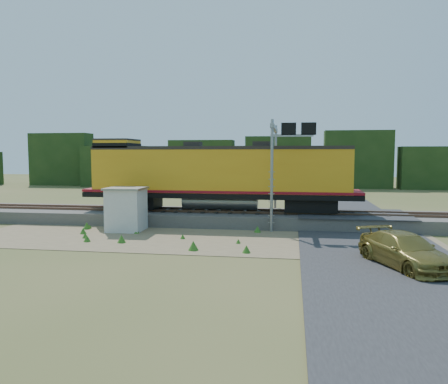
% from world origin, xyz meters
% --- Properties ---
extents(ground, '(140.00, 140.00, 0.00)m').
position_xyz_m(ground, '(0.00, 0.00, 0.00)').
color(ground, '#475123').
rests_on(ground, ground).
extents(ballast, '(70.00, 5.00, 0.80)m').
position_xyz_m(ballast, '(0.00, 6.00, 0.40)').
color(ballast, slate).
rests_on(ballast, ground).
extents(rails, '(70.00, 1.54, 0.16)m').
position_xyz_m(rails, '(0.00, 6.00, 0.88)').
color(rails, brown).
rests_on(rails, ballast).
extents(dirt_shoulder, '(26.00, 8.00, 0.03)m').
position_xyz_m(dirt_shoulder, '(-2.00, 0.50, 0.01)').
color(dirt_shoulder, '#8C7754').
rests_on(dirt_shoulder, ground).
extents(road, '(7.00, 66.00, 0.86)m').
position_xyz_m(road, '(7.00, 0.74, 0.09)').
color(road, '#38383A').
rests_on(road, ground).
extents(tree_line_north, '(130.00, 3.00, 6.50)m').
position_xyz_m(tree_line_north, '(0.00, 38.00, 3.07)').
color(tree_line_north, '#1C3513').
rests_on(tree_line_north, ground).
extents(weed_clumps, '(15.00, 6.20, 0.56)m').
position_xyz_m(weed_clumps, '(-3.50, 0.10, 0.00)').
color(weed_clumps, '#356D1F').
rests_on(weed_clumps, ground).
extents(locomotive, '(18.41, 2.81, 4.75)m').
position_xyz_m(locomotive, '(-1.95, 6.00, 3.30)').
color(locomotive, black).
rests_on(locomotive, rails).
extents(shed, '(2.32, 2.32, 2.66)m').
position_xyz_m(shed, '(-6.84, 2.27, 1.35)').
color(shed, silver).
rests_on(shed, ground).
extents(signal_gantry, '(2.67, 6.20, 6.72)m').
position_xyz_m(signal_gantry, '(2.24, 5.35, 5.07)').
color(signal_gantry, gray).
rests_on(signal_gantry, ground).
extents(car, '(3.69, 5.28, 1.42)m').
position_xyz_m(car, '(7.75, -4.16, 0.71)').
color(car, olive).
rests_on(car, ground).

